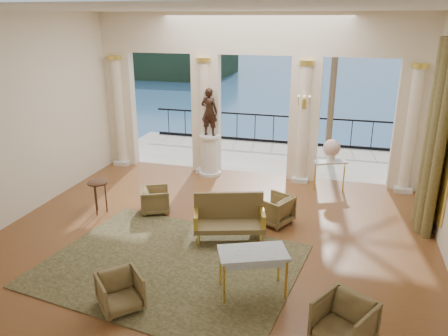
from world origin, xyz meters
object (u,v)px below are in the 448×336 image
(game_table, at_px, (253,256))
(armchair_a, at_px, (120,290))
(armchair_d, at_px, (155,199))
(statue, at_px, (209,112))
(armchair_b, at_px, (344,320))
(side_table, at_px, (98,186))
(pedestal, at_px, (210,156))
(armchair_c, at_px, (274,208))
(console_table, at_px, (330,166))
(settee, at_px, (229,217))

(game_table, bearing_deg, armchair_a, -175.53)
(armchair_d, xyz_separation_m, statue, (0.46, 2.82, 1.52))
(game_table, bearing_deg, armchair_b, -51.86)
(game_table, distance_m, side_table, 4.62)
(armchair_a, height_order, armchair_d, armchair_d)
(armchair_d, height_order, pedestal, pedestal)
(armchair_d, bearing_deg, armchair_c, -112.33)
(armchair_a, distance_m, statue, 6.50)
(armchair_d, bearing_deg, game_table, -157.01)
(game_table, xyz_separation_m, pedestal, (-2.41, 5.32, -0.11))
(armchair_b, relative_size, pedestal, 0.63)
(armchair_c, distance_m, side_table, 4.07)
(armchair_d, bearing_deg, armchair_a, 169.57)
(armchair_b, xyz_separation_m, game_table, (-1.48, 0.83, 0.31))
(armchair_c, height_order, armchair_d, armchair_c)
(statue, relative_size, side_table, 1.74)
(armchair_a, distance_m, armchair_b, 3.39)
(pedestal, bearing_deg, statue, 0.00)
(statue, distance_m, console_table, 3.61)
(armchair_c, relative_size, game_table, 0.56)
(armchair_b, height_order, armchair_d, armchair_b)
(pedestal, xyz_separation_m, statue, (0.00, 0.00, 1.28))
(armchair_c, bearing_deg, armchair_b, 50.95)
(game_table, xyz_separation_m, side_table, (-4.11, 2.11, -0.03))
(pedestal, bearing_deg, armchair_c, -48.64)
(statue, bearing_deg, side_table, 68.72)
(armchair_a, relative_size, armchair_c, 0.92)
(armchair_a, height_order, side_table, side_table)
(armchair_a, xyz_separation_m, console_table, (2.89, 6.03, 0.33))
(pedestal, xyz_separation_m, side_table, (-1.69, -3.21, 0.09))
(settee, relative_size, side_table, 2.02)
(pedestal, distance_m, side_table, 3.63)
(armchair_b, height_order, side_table, side_table)
(armchair_c, xyz_separation_m, statue, (-2.33, 2.65, 1.50))
(console_table, bearing_deg, game_table, -124.99)
(armchair_a, distance_m, pedestal, 6.33)
(armchair_d, distance_m, side_table, 1.34)
(armchair_d, xyz_separation_m, side_table, (-1.24, -0.39, 0.33))
(armchair_a, distance_m, settee, 2.89)
(armchair_b, bearing_deg, armchair_c, 143.84)
(side_table, bearing_deg, pedestal, 62.21)
(side_table, bearing_deg, settee, -6.94)
(armchair_a, bearing_deg, statue, 49.26)
(armchair_b, height_order, settee, settee)
(armchair_d, distance_m, settee, 2.15)
(console_table, distance_m, side_table, 5.88)
(game_table, relative_size, console_table, 1.41)
(settee, bearing_deg, statue, 95.83)
(pedestal, bearing_deg, console_table, -4.50)
(settee, distance_m, pedestal, 3.92)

